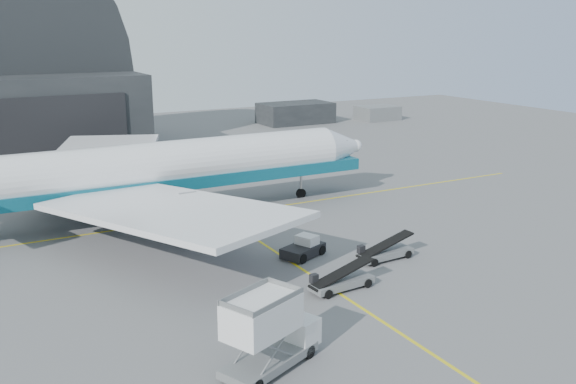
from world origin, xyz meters
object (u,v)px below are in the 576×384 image
airliner (149,170)px  catering_truck (268,332)px  belt_loader_a (341,281)px  pushback_tug (304,249)px  belt_loader_b (384,252)px

airliner → catering_truck: size_ratio=7.34×
airliner → belt_loader_a: (6.92, -24.04, -4.35)m
catering_truck → pushback_tug: catering_truck is taller
pushback_tug → belt_loader_b: bearing=-58.6°
catering_truck → belt_loader_b: bearing=10.8°
airliner → catering_truck: airliner is taller
catering_truck → belt_loader_b: size_ratio=1.29×
airliner → pushback_tug: airliner is taller
airliner → belt_loader_a: airliner is taller
pushback_tug → belt_loader_b: (5.43, -3.90, -0.04)m
belt_loader_a → belt_loader_b: (6.57, 3.51, -0.00)m
catering_truck → belt_loader_b: catering_truck is taller
pushback_tug → belt_loader_b: belt_loader_b is taller
belt_loader_a → catering_truck: bearing=-146.9°
airliner → belt_loader_b: airliner is taller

